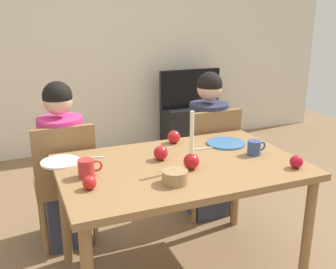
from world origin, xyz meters
The scene contains 20 objects.
back_wall centered at (0.00, 2.60, 1.30)m, with size 6.40×0.10×2.60m, color beige.
dining_table centered at (0.00, 0.00, 0.67)m, with size 1.40×0.90×0.75m.
chair_left centered at (-0.60, 0.61, 0.51)m, with size 0.40×0.40×0.90m.
chair_right centered at (0.52, 0.61, 0.51)m, with size 0.40×0.40×0.90m.
person_left_child centered at (-0.60, 0.64, 0.57)m, with size 0.30×0.30×1.17m.
person_right_child centered at (0.52, 0.64, 0.57)m, with size 0.30×0.30×1.17m.
tv_stand centered at (1.15, 2.30, 0.24)m, with size 0.64×0.40×0.48m, color black.
tv centered at (1.15, 2.30, 0.71)m, with size 0.79×0.05×0.46m.
candle_centerpiece centered at (0.02, -0.09, 0.82)m, with size 0.09×0.09×0.33m.
plate_left centered at (-0.65, 0.28, 0.76)m, with size 0.22×0.22×0.01m, color white.
plate_right centered at (0.42, 0.21, 0.76)m, with size 0.26×0.26×0.01m, color teal.
mug_left centered at (-0.54, 0.02, 0.80)m, with size 0.13×0.09×0.10m.
mug_right centered at (0.48, -0.03, 0.79)m, with size 0.13×0.08×0.09m.
fork_left centered at (-0.48, 0.29, 0.75)m, with size 0.18×0.01×0.01m, color silver.
fork_right centered at (0.26, 0.17, 0.75)m, with size 0.18×0.01×0.01m, color silver.
bowl_walnuts centered at (-0.14, -0.23, 0.78)m, with size 0.13×0.13×0.07m, color #99754C.
apple_near_candle centered at (0.11, 0.36, 0.79)m, with size 0.09×0.09×0.09m, color red.
apple_by_left_plate centered at (0.57, -0.31, 0.79)m, with size 0.07×0.07×0.07m, color #B50F20.
apple_by_right_mug centered at (-0.09, 0.10, 0.79)m, with size 0.09×0.09×0.09m, color #B2171F.
apple_far_edge centered at (-0.56, -0.14, 0.79)m, with size 0.07×0.07×0.07m, color red.
Camera 1 is at (-0.87, -1.91, 1.59)m, focal length 41.39 mm.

